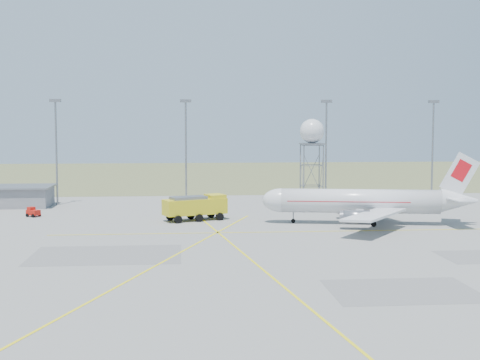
{
  "coord_description": "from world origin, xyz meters",
  "views": [
    {
      "loc": [
        -10.85,
        -65.69,
        15.92
      ],
      "look_at": [
        -1.59,
        40.0,
        6.82
      ],
      "focal_mm": 50.0,
      "sensor_mm": 36.0,
      "label": 1
    }
  ],
  "objects": [
    {
      "name": "mast_b",
      "position": [
        -10.0,
        66.0,
        12.07
      ],
      "size": [
        2.2,
        0.5,
        20.5
      ],
      "color": "slate",
      "rests_on": "ground"
    },
    {
      "name": "fire_truck",
      "position": [
        -8.48,
        42.9,
        1.98
      ],
      "size": [
        10.83,
        7.01,
        4.12
      ],
      "rotation": [
        0.0,
        0.0,
        0.38
      ],
      "color": "gold",
      "rests_on": "ground"
    },
    {
      "name": "building_grey",
      "position": [
        -45.0,
        64.0,
        1.97
      ],
      "size": [
        19.0,
        10.0,
        3.9
      ],
      "color": "gray",
      "rests_on": "ground"
    },
    {
      "name": "radar_tower",
      "position": [
        13.74,
        59.03,
        9.35
      ],
      "size": [
        4.6,
        4.6,
        16.67
      ],
      "color": "slate",
      "rests_on": "ground"
    },
    {
      "name": "mast_d",
      "position": [
        40.0,
        66.0,
        12.07
      ],
      "size": [
        2.2,
        0.5,
        20.5
      ],
      "color": "slate",
      "rests_on": "ground"
    },
    {
      "name": "mast_a",
      "position": [
        -35.0,
        66.0,
        12.07
      ],
      "size": [
        2.2,
        0.5,
        20.5
      ],
      "color": "slate",
      "rests_on": "ground"
    },
    {
      "name": "mast_c",
      "position": [
        18.0,
        66.0,
        12.07
      ],
      "size": [
        2.2,
        0.5,
        20.5
      ],
      "color": "slate",
      "rests_on": "ground"
    },
    {
      "name": "baggage_tug",
      "position": [
        -36.08,
        49.44,
        0.63
      ],
      "size": [
        2.57,
        2.51,
        1.65
      ],
      "rotation": [
        0.0,
        0.0,
        -0.6
      ],
      "color": "#B8160D",
      "rests_on": "ground"
    },
    {
      "name": "ground",
      "position": [
        0.0,
        0.0,
        0.0
      ],
      "size": [
        400.0,
        400.0,
        0.0
      ],
      "primitive_type": "plane",
      "color": "gray",
      "rests_on": "ground"
    },
    {
      "name": "grass_strip",
      "position": [
        0.0,
        140.0,
        0.01
      ],
      "size": [
        400.0,
        120.0,
        0.03
      ],
      "primitive_type": "cube",
      "color": "#4B5A31",
      "rests_on": "ground"
    },
    {
      "name": "airliner_main",
      "position": [
        17.68,
        36.65,
        3.52
      ],
      "size": [
        33.61,
        32.25,
        11.47
      ],
      "rotation": [
        0.0,
        0.0,
        2.96
      ],
      "color": "silver",
      "rests_on": "ground"
    }
  ]
}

